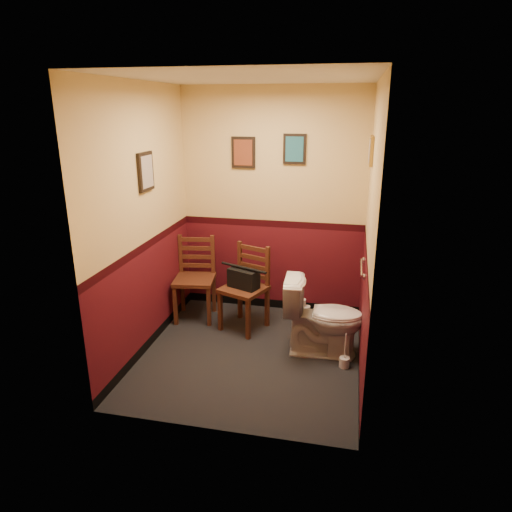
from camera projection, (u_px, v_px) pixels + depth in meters
The scene contains 17 objects.
floor at pixel (251, 354), 4.76m from camera, with size 2.20×2.40×0.00m, color black.
ceiling at pixel (250, 77), 3.92m from camera, with size 2.20×2.40×0.00m, color silver.
wall_back at pixel (273, 204), 5.45m from camera, with size 2.20×2.70×0.00m, color #4F0F17.
wall_front at pixel (213, 272), 3.23m from camera, with size 2.20×2.70×0.00m, color #4F0F17.
wall_left at pixel (143, 223), 4.56m from camera, with size 2.40×2.70×0.00m, color #4F0F17.
wall_right at pixel (369, 236), 4.12m from camera, with size 2.40×2.70×0.00m, color #4F0F17.
grab_bar at pixel (362, 268), 4.48m from camera, with size 0.05×0.56×0.06m.
framed_print_back_a at pixel (243, 152), 5.32m from camera, with size 0.28×0.04×0.36m.
framed_print_back_b at pixel (295, 149), 5.18m from camera, with size 0.26×0.04×0.34m.
framed_print_left at pixel (146, 172), 4.49m from camera, with size 0.04×0.30×0.38m.
framed_print_right at pixel (371, 151), 4.46m from camera, with size 0.04×0.34×0.28m.
toilet at pixel (323, 318), 4.67m from camera, with size 0.46×0.82×0.81m, color white.
toilet_brush at pixel (344, 361), 4.51m from camera, with size 0.10×0.10×0.37m.
chair_left at pixel (195, 278), 5.48m from camera, with size 0.53×0.53×0.99m.
chair_right at pixel (246, 288), 5.21m from camera, with size 0.59×0.59×0.97m.
handbag at pixel (244, 278), 5.14m from camera, with size 0.38×0.29×0.25m.
tp_stack at pixel (302, 307), 5.69m from camera, with size 0.22×0.11×0.19m.
Camera 1 is at (0.93, -4.10, 2.46)m, focal length 32.00 mm.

